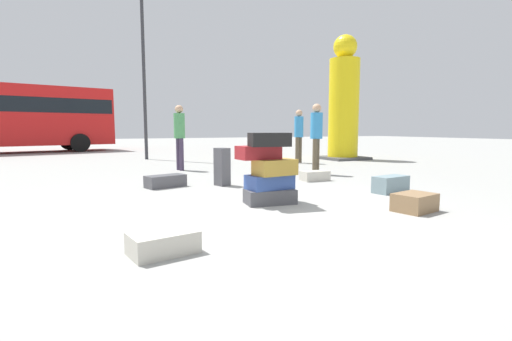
{
  "coord_description": "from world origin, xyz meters",
  "views": [
    {
      "loc": [
        -2.13,
        -4.65,
        1.15
      ],
      "look_at": [
        0.47,
        0.88,
        0.46
      ],
      "focal_mm": 26.19,
      "sensor_mm": 36.0,
      "label": 1
    }
  ],
  "objects_px": {
    "person_bearded_onlooker": "(179,131)",
    "suitcase_charcoal_right_side": "(166,181)",
    "suitcase_cream_white_trunk": "(163,243)",
    "suitcase_charcoal_foreground_near": "(222,167)",
    "yellow_dummy_statue": "(344,105)",
    "suitcase_tower": "(269,172)",
    "suitcase_brown_foreground_far": "(415,202)",
    "suitcase_cream_upright_blue": "(315,176)",
    "suitcase_slate_left_side": "(391,184)",
    "person_passerby_in_red": "(299,131)",
    "lamp_post": "(143,31)",
    "person_tourist_with_camera": "(316,132)"
  },
  "relations": [
    {
      "from": "suitcase_charcoal_foreground_near",
      "to": "suitcase_charcoal_right_side",
      "type": "distance_m",
      "value": 1.15
    },
    {
      "from": "suitcase_charcoal_right_side",
      "to": "person_bearded_onlooker",
      "type": "height_order",
      "value": "person_bearded_onlooker"
    },
    {
      "from": "suitcase_charcoal_foreground_near",
      "to": "person_passerby_in_red",
      "type": "bearing_deg",
      "value": 25.82
    },
    {
      "from": "person_passerby_in_red",
      "to": "suitcase_charcoal_right_side",
      "type": "bearing_deg",
      "value": 0.9
    },
    {
      "from": "suitcase_cream_white_trunk",
      "to": "lamp_post",
      "type": "xyz_separation_m",
      "value": [
        1.57,
        10.98,
        4.54
      ]
    },
    {
      "from": "suitcase_tower",
      "to": "suitcase_cream_white_trunk",
      "type": "distance_m",
      "value": 2.56
    },
    {
      "from": "suitcase_tower",
      "to": "yellow_dummy_statue",
      "type": "relative_size",
      "value": 0.24
    },
    {
      "from": "person_bearded_onlooker",
      "to": "suitcase_tower",
      "type": "bearing_deg",
      "value": -7.59
    },
    {
      "from": "person_bearded_onlooker",
      "to": "lamp_post",
      "type": "height_order",
      "value": "lamp_post"
    },
    {
      "from": "suitcase_cream_upright_blue",
      "to": "person_passerby_in_red",
      "type": "height_order",
      "value": "person_passerby_in_red"
    },
    {
      "from": "suitcase_brown_foreground_far",
      "to": "suitcase_tower",
      "type": "bearing_deg",
      "value": 128.02
    },
    {
      "from": "suitcase_tower",
      "to": "suitcase_charcoal_foreground_near",
      "type": "distance_m",
      "value": 2.04
    },
    {
      "from": "suitcase_charcoal_foreground_near",
      "to": "lamp_post",
      "type": "relative_size",
      "value": 0.1
    },
    {
      "from": "suitcase_cream_white_trunk",
      "to": "suitcase_brown_foreground_far",
      "type": "relative_size",
      "value": 1.07
    },
    {
      "from": "suitcase_slate_left_side",
      "to": "lamp_post",
      "type": "bearing_deg",
      "value": 97.19
    },
    {
      "from": "suitcase_cream_upright_blue",
      "to": "suitcase_cream_white_trunk",
      "type": "height_order",
      "value": "suitcase_cream_upright_blue"
    },
    {
      "from": "suitcase_charcoal_foreground_near",
      "to": "person_bearded_onlooker",
      "type": "xyz_separation_m",
      "value": [
        -0.1,
        3.12,
        0.69
      ]
    },
    {
      "from": "suitcase_charcoal_right_side",
      "to": "lamp_post",
      "type": "distance_m",
      "value": 8.39
    },
    {
      "from": "suitcase_charcoal_right_side",
      "to": "yellow_dummy_statue",
      "type": "height_order",
      "value": "yellow_dummy_statue"
    },
    {
      "from": "suitcase_slate_left_side",
      "to": "person_tourist_with_camera",
      "type": "bearing_deg",
      "value": 74.5
    },
    {
      "from": "suitcase_charcoal_foreground_near",
      "to": "person_bearded_onlooker",
      "type": "bearing_deg",
      "value": 75.79
    },
    {
      "from": "yellow_dummy_statue",
      "to": "lamp_post",
      "type": "height_order",
      "value": "lamp_post"
    },
    {
      "from": "suitcase_cream_upright_blue",
      "to": "suitcase_charcoal_right_side",
      "type": "height_order",
      "value": "suitcase_charcoal_right_side"
    },
    {
      "from": "suitcase_charcoal_right_side",
      "to": "lamp_post",
      "type": "xyz_separation_m",
      "value": [
        0.74,
        7.03,
        4.52
      ]
    },
    {
      "from": "suitcase_cream_white_trunk",
      "to": "suitcase_charcoal_right_side",
      "type": "bearing_deg",
      "value": 67.42
    },
    {
      "from": "suitcase_charcoal_right_side",
      "to": "suitcase_cream_upright_blue",
      "type": "bearing_deg",
      "value": -25.5
    },
    {
      "from": "suitcase_cream_white_trunk",
      "to": "person_passerby_in_red",
      "type": "xyz_separation_m",
      "value": [
        5.93,
        7.26,
        0.95
      ]
    },
    {
      "from": "suitcase_charcoal_right_side",
      "to": "suitcase_brown_foreground_far",
      "type": "height_order",
      "value": "suitcase_brown_foreground_far"
    },
    {
      "from": "suitcase_cream_upright_blue",
      "to": "lamp_post",
      "type": "bearing_deg",
      "value": 108.48
    },
    {
      "from": "suitcase_brown_foreground_far",
      "to": "person_tourist_with_camera",
      "type": "xyz_separation_m",
      "value": [
        1.15,
        4.1,
        0.93
      ]
    },
    {
      "from": "suitcase_cream_upright_blue",
      "to": "suitcase_cream_white_trunk",
      "type": "relative_size",
      "value": 1.02
    },
    {
      "from": "yellow_dummy_statue",
      "to": "lamp_post",
      "type": "bearing_deg",
      "value": 155.31
    },
    {
      "from": "suitcase_cream_upright_blue",
      "to": "suitcase_charcoal_foreground_near",
      "type": "bearing_deg",
      "value": 174.99
    },
    {
      "from": "suitcase_charcoal_foreground_near",
      "to": "suitcase_tower",
      "type": "bearing_deg",
      "value": -105.61
    },
    {
      "from": "suitcase_slate_left_side",
      "to": "lamp_post",
      "type": "distance_m",
      "value": 10.78
    },
    {
      "from": "suitcase_brown_foreground_far",
      "to": "person_passerby_in_red",
      "type": "height_order",
      "value": "person_passerby_in_red"
    },
    {
      "from": "person_passerby_in_red",
      "to": "lamp_post",
      "type": "xyz_separation_m",
      "value": [
        -4.36,
        3.72,
        3.58
      ]
    },
    {
      "from": "yellow_dummy_statue",
      "to": "suitcase_charcoal_foreground_near",
      "type": "bearing_deg",
      "value": -146.27
    },
    {
      "from": "suitcase_cream_upright_blue",
      "to": "yellow_dummy_statue",
      "type": "bearing_deg",
      "value": 46.72
    },
    {
      "from": "suitcase_charcoal_foreground_near",
      "to": "person_passerby_in_red",
      "type": "xyz_separation_m",
      "value": [
        4.01,
        3.59,
        0.68
      ]
    },
    {
      "from": "person_bearded_onlooker",
      "to": "suitcase_charcoal_right_side",
      "type": "bearing_deg",
      "value": -27.96
    },
    {
      "from": "person_tourist_with_camera",
      "to": "lamp_post",
      "type": "bearing_deg",
      "value": -106.4
    },
    {
      "from": "suitcase_cream_white_trunk",
      "to": "yellow_dummy_statue",
      "type": "bearing_deg",
      "value": 33.09
    },
    {
      "from": "suitcase_charcoal_right_side",
      "to": "suitcase_cream_white_trunk",
      "type": "relative_size",
      "value": 1.27
    },
    {
      "from": "person_passerby_in_red",
      "to": "yellow_dummy_statue",
      "type": "bearing_deg",
      "value": 163.43
    },
    {
      "from": "person_tourist_with_camera",
      "to": "person_bearded_onlooker",
      "type": "bearing_deg",
      "value": -81.6
    },
    {
      "from": "suitcase_charcoal_right_side",
      "to": "suitcase_cream_white_trunk",
      "type": "xyz_separation_m",
      "value": [
        -0.83,
        -3.95,
        -0.02
      ]
    },
    {
      "from": "suitcase_tower",
      "to": "suitcase_slate_left_side",
      "type": "height_order",
      "value": "suitcase_tower"
    },
    {
      "from": "suitcase_cream_upright_blue",
      "to": "suitcase_charcoal_right_side",
      "type": "bearing_deg",
      "value": 171.91
    },
    {
      "from": "yellow_dummy_statue",
      "to": "suitcase_cream_white_trunk",
      "type": "bearing_deg",
      "value": -136.24
    }
  ]
}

